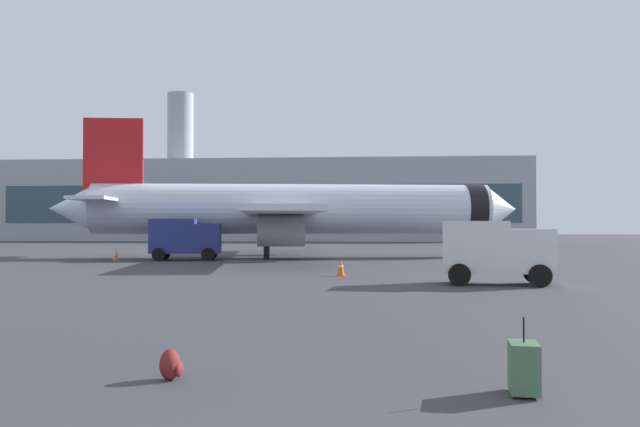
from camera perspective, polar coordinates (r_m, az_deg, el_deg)
airplane_at_gate at (r=52.45m, az=-2.50°, el=0.33°), size 35.72×32.36×10.50m
service_truck at (r=49.11m, az=-11.16°, el=-1.95°), size 5.06×3.09×2.90m
cargo_van at (r=29.01m, az=14.39°, el=-2.88°), size 4.60×2.75×2.60m
safety_cone_near at (r=45.08m, az=14.57°, el=-3.56°), size 0.44×0.44×0.80m
safety_cone_mid at (r=49.96m, az=-16.58°, el=-3.35°), size 0.44×0.44×0.71m
safety_cone_far at (r=33.01m, az=1.75°, el=-4.51°), size 0.44×0.44×0.81m
rolling_suitcase at (r=10.38m, az=16.56°, el=-12.13°), size 0.46×0.68×1.10m
traveller_backpack at (r=11.17m, az=-12.25°, el=-12.18°), size 0.36×0.40×0.48m
terminal_building at (r=116.07m, az=-4.64°, el=1.06°), size 85.31×18.14×25.05m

